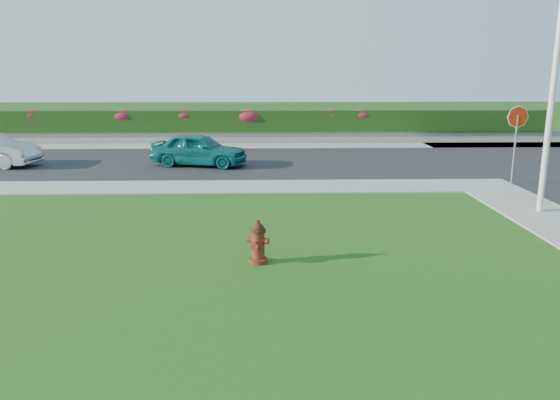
{
  "coord_description": "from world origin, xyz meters",
  "views": [
    {
      "loc": [
        -0.29,
        -8.57,
        3.72
      ],
      "look_at": [
        0.03,
        3.35,
        0.9
      ],
      "focal_mm": 35.0,
      "sensor_mm": 36.0,
      "label": 1
    }
  ],
  "objects_px": {
    "utility_pole": "(552,100)",
    "sedan_teal": "(199,150)",
    "stop_sign": "(517,127)",
    "fire_hydrant": "(258,243)"
  },
  "relations": [
    {
      "from": "utility_pole",
      "to": "sedan_teal",
      "type": "bearing_deg",
      "value": 143.14
    },
    {
      "from": "sedan_teal",
      "to": "stop_sign",
      "type": "height_order",
      "value": "stop_sign"
    },
    {
      "from": "fire_hydrant",
      "to": "sedan_teal",
      "type": "xyz_separation_m",
      "value": [
        -2.48,
        11.3,
        0.27
      ]
    },
    {
      "from": "fire_hydrant",
      "to": "stop_sign",
      "type": "height_order",
      "value": "stop_sign"
    },
    {
      "from": "sedan_teal",
      "to": "utility_pole",
      "type": "height_order",
      "value": "utility_pole"
    },
    {
      "from": "sedan_teal",
      "to": "fire_hydrant",
      "type": "bearing_deg",
      "value": -153.37
    },
    {
      "from": "fire_hydrant",
      "to": "sedan_teal",
      "type": "bearing_deg",
      "value": 121.9
    },
    {
      "from": "fire_hydrant",
      "to": "stop_sign",
      "type": "relative_size",
      "value": 0.33
    },
    {
      "from": "fire_hydrant",
      "to": "sedan_teal",
      "type": "distance_m",
      "value": 11.58
    },
    {
      "from": "fire_hydrant",
      "to": "utility_pole",
      "type": "bearing_deg",
      "value": 46.06
    }
  ]
}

